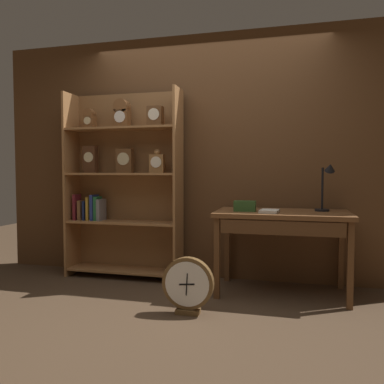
{
  "coord_description": "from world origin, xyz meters",
  "views": [
    {
      "loc": [
        0.86,
        -2.76,
        1.14
      ],
      "look_at": [
        -0.03,
        0.72,
        0.95
      ],
      "focal_mm": 35.83,
      "sensor_mm": 36.0,
      "label": 1
    }
  ],
  "objects": [
    {
      "name": "bookshelf",
      "position": [
        -0.9,
        1.07,
        1.04
      ],
      "size": [
        1.26,
        0.32,
        2.0
      ],
      "color": "#9E6B3D",
      "rests_on": "ground"
    },
    {
      "name": "toolbox_small",
      "position": [
        0.46,
        0.81,
        0.82
      ],
      "size": [
        0.2,
        0.12,
        0.1
      ],
      "primitive_type": "cube",
      "color": "#2D5123",
      "rests_on": "workbench"
    },
    {
      "name": "desk_lamp",
      "position": [
        1.19,
        0.97,
        1.03
      ],
      "size": [
        0.18,
        0.18,
        0.46
      ],
      "color": "black",
      "rests_on": "workbench"
    },
    {
      "name": "round_clock_large",
      "position": [
        0.08,
        0.16,
        0.23
      ],
      "size": [
        0.42,
        0.11,
        0.46
      ],
      "color": "brown",
      "rests_on": "ground"
    },
    {
      "name": "open_repair_manual",
      "position": [
        0.68,
        0.76,
        0.78
      ],
      "size": [
        0.18,
        0.24,
        0.02
      ],
      "primitive_type": "cube",
      "rotation": [
        0.0,
        0.0,
        -0.11
      ],
      "color": "silver",
      "rests_on": "workbench"
    },
    {
      "name": "back_wood_panel",
      "position": [
        0.0,
        1.28,
        1.3
      ],
      "size": [
        4.8,
        0.05,
        2.6
      ],
      "primitive_type": "cube",
      "color": "brown",
      "rests_on": "ground"
    },
    {
      "name": "ground_plane",
      "position": [
        0.0,
        0.0,
        0.0
      ],
      "size": [
        10.0,
        10.0,
        0.0
      ],
      "primitive_type": "plane",
      "color": "#4C3826"
    },
    {
      "name": "workbench",
      "position": [
        0.79,
        0.85,
        0.68
      ],
      "size": [
        1.22,
        0.68,
        0.77
      ],
      "color": "brown",
      "rests_on": "ground"
    }
  ]
}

